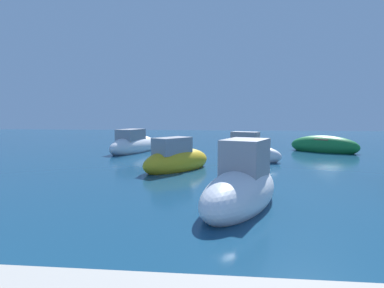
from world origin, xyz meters
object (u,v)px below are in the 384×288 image
object	(u,v)px
moored_boat_4	(134,145)
moored_boat_8	(249,153)
moored_boat_2	(241,188)
moored_boat_1	(176,160)
moored_boat_3	(324,146)

from	to	relation	value
moored_boat_4	moored_boat_8	world-z (taller)	moored_boat_8
moored_boat_2	moored_boat_8	world-z (taller)	moored_boat_2
moored_boat_1	moored_boat_2	size ratio (longest dim) A/B	0.87
moored_boat_1	moored_boat_4	size ratio (longest dim) A/B	0.74
moored_boat_1	moored_boat_3	size ratio (longest dim) A/B	0.86
moored_boat_1	moored_boat_3	xyz separation A→B (m)	(7.75, 7.22, -0.06)
moored_boat_4	moored_boat_8	size ratio (longest dim) A/B	1.46
moored_boat_3	moored_boat_8	xyz separation A→B (m)	(-4.67, -4.28, 0.04)
moored_boat_4	moored_boat_3	bearing A→B (deg)	-66.89
moored_boat_1	moored_boat_2	world-z (taller)	moored_boat_2
moored_boat_8	moored_boat_3	bearing A→B (deg)	65.76
moored_boat_3	moored_boat_4	size ratio (longest dim) A/B	0.86
moored_boat_1	moored_boat_8	distance (m)	4.25
moored_boat_2	moored_boat_3	distance (m)	13.42
moored_boat_2	moored_boat_1	bearing A→B (deg)	-134.11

